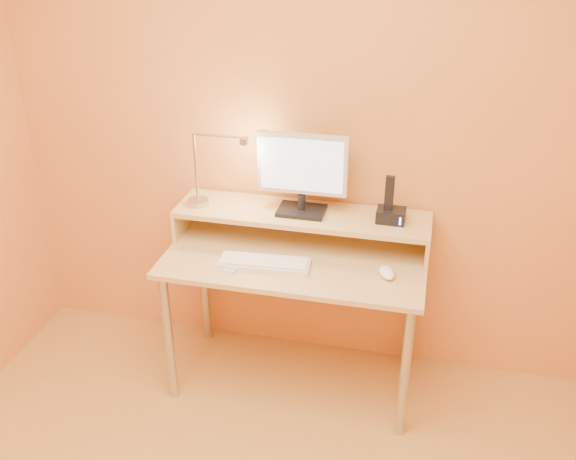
% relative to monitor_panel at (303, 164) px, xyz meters
% --- Properties ---
extents(wall_back, '(3.00, 0.04, 2.50)m').
position_rel_monitor_panel_xyz_m(wall_back, '(0.00, 0.16, 0.13)').
color(wall_back, '#C77B35').
rests_on(wall_back, floor).
extents(desk_leg_fl, '(0.04, 0.04, 0.69)m').
position_rel_monitor_panel_xyz_m(desk_leg_fl, '(-0.55, -0.41, -0.77)').
color(desk_leg_fl, '#AEAEAF').
rests_on(desk_leg_fl, floor).
extents(desk_leg_fr, '(0.04, 0.04, 0.69)m').
position_rel_monitor_panel_xyz_m(desk_leg_fr, '(0.55, -0.41, -0.77)').
color(desk_leg_fr, '#AEAEAF').
rests_on(desk_leg_fr, floor).
extents(desk_leg_bl, '(0.04, 0.04, 0.69)m').
position_rel_monitor_panel_xyz_m(desk_leg_bl, '(-0.55, 0.09, -0.77)').
color(desk_leg_bl, '#AEAEAF').
rests_on(desk_leg_bl, floor).
extents(desk_leg_br, '(0.04, 0.04, 0.69)m').
position_rel_monitor_panel_xyz_m(desk_leg_br, '(0.55, 0.09, -0.77)').
color(desk_leg_br, '#AEAEAF').
rests_on(desk_leg_br, floor).
extents(desk_lower, '(1.20, 0.60, 0.02)m').
position_rel_monitor_panel_xyz_m(desk_lower, '(0.00, -0.16, -0.41)').
color(desk_lower, '#DDB96D').
rests_on(desk_lower, floor).
extents(shelf_riser_left, '(0.02, 0.30, 0.14)m').
position_rel_monitor_panel_xyz_m(shelf_riser_left, '(-0.59, -0.01, -0.33)').
color(shelf_riser_left, '#DDB96D').
rests_on(shelf_riser_left, desk_lower).
extents(shelf_riser_right, '(0.02, 0.30, 0.14)m').
position_rel_monitor_panel_xyz_m(shelf_riser_right, '(0.59, -0.01, -0.33)').
color(shelf_riser_right, '#DDB96D').
rests_on(shelf_riser_right, desk_lower).
extents(desk_shelf, '(1.20, 0.30, 0.02)m').
position_rel_monitor_panel_xyz_m(desk_shelf, '(0.00, -0.01, -0.25)').
color(desk_shelf, '#DDB96D').
rests_on(desk_shelf, desk_lower).
extents(monitor_foot, '(0.22, 0.16, 0.02)m').
position_rel_monitor_panel_xyz_m(monitor_foot, '(-0.00, -0.01, -0.23)').
color(monitor_foot, black).
rests_on(monitor_foot, desk_shelf).
extents(monitor_neck, '(0.04, 0.04, 0.07)m').
position_rel_monitor_panel_xyz_m(monitor_neck, '(-0.00, -0.01, -0.19)').
color(monitor_neck, black).
rests_on(monitor_neck, monitor_foot).
extents(monitor_panel, '(0.42, 0.04, 0.28)m').
position_rel_monitor_panel_xyz_m(monitor_panel, '(0.00, 0.00, 0.00)').
color(monitor_panel, silver).
rests_on(monitor_panel, monitor_neck).
extents(monitor_back, '(0.37, 0.01, 0.24)m').
position_rel_monitor_panel_xyz_m(monitor_back, '(-0.00, 0.02, 0.00)').
color(monitor_back, black).
rests_on(monitor_back, monitor_panel).
extents(monitor_screen, '(0.38, 0.01, 0.25)m').
position_rel_monitor_panel_xyz_m(monitor_screen, '(0.00, -0.02, 0.00)').
color(monitor_screen, silver).
rests_on(monitor_screen, monitor_panel).
extents(lamp_base, '(0.10, 0.10, 0.02)m').
position_rel_monitor_panel_xyz_m(lamp_base, '(-0.50, -0.04, -0.23)').
color(lamp_base, '#AEAEAF').
rests_on(lamp_base, desk_shelf).
extents(lamp_post, '(0.01, 0.01, 0.33)m').
position_rel_monitor_panel_xyz_m(lamp_post, '(-0.50, -0.04, -0.05)').
color(lamp_post, '#AEAEAF').
rests_on(lamp_post, lamp_base).
extents(lamp_arm, '(0.24, 0.01, 0.01)m').
position_rel_monitor_panel_xyz_m(lamp_arm, '(-0.38, -0.04, 0.12)').
color(lamp_arm, '#AEAEAF').
rests_on(lamp_arm, lamp_post).
extents(lamp_head, '(0.04, 0.04, 0.03)m').
position_rel_monitor_panel_xyz_m(lamp_head, '(-0.26, -0.04, 0.10)').
color(lamp_head, '#AEAEAF').
rests_on(lamp_head, lamp_arm).
extents(lamp_bulb, '(0.03, 0.03, 0.00)m').
position_rel_monitor_panel_xyz_m(lamp_bulb, '(-0.26, -0.04, 0.09)').
color(lamp_bulb, '#FFEAC6').
rests_on(lamp_bulb, lamp_head).
extents(phone_dock, '(0.13, 0.10, 0.06)m').
position_rel_monitor_panel_xyz_m(phone_dock, '(0.42, -0.01, -0.21)').
color(phone_dock, black).
rests_on(phone_dock, desk_shelf).
extents(phone_handset, '(0.04, 0.03, 0.16)m').
position_rel_monitor_panel_xyz_m(phone_handset, '(0.40, -0.01, -0.10)').
color(phone_handset, black).
rests_on(phone_handset, phone_dock).
extents(phone_led, '(0.01, 0.00, 0.04)m').
position_rel_monitor_panel_xyz_m(phone_led, '(0.46, -0.06, -0.21)').
color(phone_led, '#3384FE').
rests_on(phone_led, phone_dock).
extents(keyboard, '(0.42, 0.16, 0.02)m').
position_rel_monitor_panel_xyz_m(keyboard, '(-0.11, -0.27, -0.39)').
color(keyboard, silver).
rests_on(keyboard, desk_lower).
extents(mouse, '(0.10, 0.13, 0.04)m').
position_rel_monitor_panel_xyz_m(mouse, '(0.43, -0.23, -0.38)').
color(mouse, white).
rests_on(mouse, desk_lower).
extents(remote_control, '(0.09, 0.19, 0.02)m').
position_rel_monitor_panel_xyz_m(remote_control, '(-0.23, -0.29, -0.39)').
color(remote_control, silver).
rests_on(remote_control, desk_lower).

